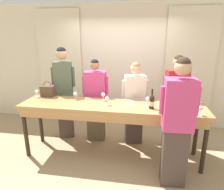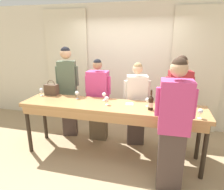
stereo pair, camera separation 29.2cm
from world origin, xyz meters
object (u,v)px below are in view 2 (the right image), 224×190
tasting_bar (111,110)px  wine_glass_back_left (104,95)px  wine_glass_back_mid (148,100)px  wine_glass_front_mid (189,104)px  handbag (52,89)px  wine_glass_center_mid (41,90)px  guest_cream_sweater (136,104)px  host_pouring (173,126)px  wine_bottle (151,103)px  wine_glass_front_right (107,99)px  wine_glass_front_left (166,104)px  wine_glass_center_left (77,93)px  guest_striped_shirt (178,103)px  guest_olive_jacket (68,90)px  guest_pink_top (98,100)px  wine_glass_center_right (200,112)px

tasting_bar → wine_glass_back_left: 0.34m
wine_glass_back_mid → wine_glass_front_mid: bearing=-2.0°
handbag → wine_glass_center_mid: bearing=-152.3°
wine_glass_front_mid → guest_cream_sweater: size_ratio=0.09×
wine_glass_front_mid → wine_glass_back_left: 1.44m
host_pouring → guest_cream_sweater: bearing=120.2°
wine_glass_center_mid → guest_cream_sweater: 1.87m
wine_bottle → wine_glass_front_right: (-0.74, 0.06, -0.01)m
wine_glass_front_left → wine_glass_front_right: size_ratio=1.00×
wine_bottle → wine_glass_front_right: bearing=175.6°
handbag → wine_glass_center_left: bearing=-10.8°
wine_glass_center_left → guest_striped_shirt: size_ratio=0.08×
wine_glass_center_left → host_pouring: bearing=-22.9°
tasting_bar → host_pouring: 1.14m
host_pouring → tasting_bar: bearing=151.9°
wine_glass_back_mid → guest_olive_jacket: size_ratio=0.08×
wine_glass_front_left → wine_glass_center_left: bearing=173.2°
handbag → wine_glass_back_left: (1.10, -0.07, -0.01)m
guest_pink_top → guest_cream_sweater: size_ratio=1.03×
wine_glass_front_left → wine_glass_front_mid: 0.36m
wine_glass_front_left → guest_striped_shirt: size_ratio=0.08×
wine_glass_front_left → host_pouring: host_pouring is taller
host_pouring → handbag: bearing=160.1°
wine_glass_back_mid → guest_pink_top: bearing=155.4°
guest_cream_sweater → tasting_bar: bearing=-123.1°
guest_pink_top → guest_cream_sweater: bearing=0.0°
wine_glass_back_mid → host_pouring: (0.40, -0.63, -0.13)m
handbag → guest_striped_shirt: guest_striped_shirt is taller
wine_glass_center_mid → wine_glass_center_right: bearing=-8.7°
wine_glass_back_left → guest_cream_sweater: size_ratio=0.09×
wine_glass_front_left → wine_glass_center_right: same height
wine_glass_front_right → host_pouring: host_pouring is taller
wine_glass_center_right → guest_striped_shirt: 0.84m
wine_glass_center_left → wine_glass_center_right: 2.10m
wine_glass_center_right → guest_pink_top: guest_pink_top is taller
wine_glass_back_mid → guest_striped_shirt: 0.71m
guest_striped_shirt → wine_glass_front_mid: bearing=-75.5°
wine_glass_back_mid → guest_cream_sweater: 0.58m
wine_glass_center_right → host_pouring: bearing=-140.1°
guest_cream_sweater → guest_striped_shirt: guest_striped_shirt is taller
wine_glass_front_left → wine_glass_center_mid: bearing=174.8°
wine_glass_front_right → wine_glass_back_mid: size_ratio=1.00×
tasting_bar → host_pouring: size_ratio=1.69×
wine_glass_front_mid → guest_pink_top: bearing=163.6°
wine_glass_front_left → wine_glass_back_mid: 0.31m
tasting_bar → wine_glass_front_mid: (1.25, 0.07, 0.19)m
handbag → wine_glass_front_mid: 2.54m
wine_glass_front_left → guest_pink_top: size_ratio=0.09×
wine_glass_center_mid → guest_striped_shirt: (2.57, 0.36, -0.15)m
tasting_bar → wine_glass_front_left: bearing=-0.6°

